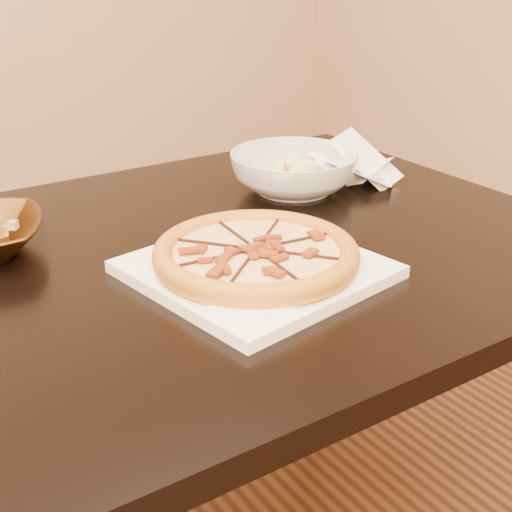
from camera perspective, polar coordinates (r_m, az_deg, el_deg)
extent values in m
cube|color=black|center=(1.11, -8.18, -1.26)|extent=(1.41, 0.91, 0.04)
cylinder|color=black|center=(1.85, 4.91, -3.09)|extent=(0.07, 0.07, 0.71)
cube|color=white|center=(1.04, 0.00, -1.06)|extent=(0.36, 0.36, 0.02)
cube|color=white|center=(1.03, 0.00, -0.51)|extent=(0.31, 0.31, 0.00)
cylinder|color=#AC661C|center=(1.03, 0.00, -0.10)|extent=(0.29, 0.29, 0.01)
torus|color=#AC661C|center=(1.02, 0.00, 0.31)|extent=(0.30, 0.30, 0.03)
cylinder|color=#E9C584|center=(1.02, 0.00, 0.26)|extent=(0.24, 0.24, 0.01)
cube|color=black|center=(1.02, 0.00, 0.51)|extent=(0.03, 0.29, 0.01)
cube|color=black|center=(1.02, 0.00, 0.51)|extent=(0.19, 0.23, 0.01)
cube|color=black|center=(1.02, 0.00, 0.51)|extent=(0.29, 0.03, 0.01)
cube|color=black|center=(1.02, 0.00, 0.51)|extent=(0.23, 0.19, 0.01)
cube|color=maroon|center=(1.03, 1.04, 0.89)|extent=(0.03, 0.02, 0.00)
cube|color=maroon|center=(1.05, 2.00, 1.37)|extent=(0.03, 0.02, 0.00)
cube|color=maroon|center=(1.08, 2.34, 1.99)|extent=(0.03, 0.02, 0.00)
cube|color=maroon|center=(1.05, 0.60, 1.26)|extent=(0.03, 0.03, 0.00)
cube|color=maroon|center=(1.07, 0.44, 1.87)|extent=(0.03, 0.03, 0.00)
cube|color=maroon|center=(1.10, -0.38, 2.42)|extent=(0.02, 0.03, 0.00)
cube|color=maroon|center=(1.05, -0.65, 1.44)|extent=(0.02, 0.03, 0.00)
cube|color=maroon|center=(1.07, -1.83, 1.85)|extent=(0.01, 0.02, 0.00)
cube|color=maroon|center=(1.08, -3.48, 2.05)|extent=(0.02, 0.03, 0.00)
cube|color=maroon|center=(1.04, -2.15, 1.19)|extent=(0.02, 0.03, 0.00)
cube|color=maroon|center=(1.05, -3.84, 1.17)|extent=(0.03, 0.03, 0.00)
cube|color=maroon|center=(1.02, -1.48, 0.72)|extent=(0.03, 0.03, 0.00)
cube|color=maroon|center=(1.02, -3.03, 0.49)|extent=(0.03, 0.02, 0.00)
cube|color=maroon|center=(1.00, -4.38, -0.03)|extent=(0.03, 0.02, 0.00)
cube|color=maroon|center=(1.00, -1.63, 0.21)|extent=(0.02, 0.01, 0.00)
cube|color=maroon|center=(0.98, -2.43, -0.42)|extent=(0.03, 0.02, 0.00)
cube|color=maroon|center=(0.95, -2.58, -1.24)|extent=(0.03, 0.02, 0.00)
cube|color=maroon|center=(0.98, -0.65, -0.30)|extent=(0.03, 0.03, 0.00)
cube|color=maroon|center=(0.96, -0.12, -1.02)|extent=(0.03, 0.03, 0.00)
cube|color=maroon|center=(1.00, 0.27, 0.14)|extent=(0.02, 0.03, 0.00)
cube|color=maroon|center=(0.98, 1.27, -0.42)|extent=(0.02, 0.03, 0.00)
cube|color=maroon|center=(0.97, 2.90, -0.80)|extent=(0.02, 0.03, 0.00)
cube|color=maroon|center=(1.00, 1.42, 0.22)|extent=(0.02, 0.03, 0.00)
cube|color=maroon|center=(1.00, 3.09, 0.09)|extent=(0.02, 0.03, 0.00)
cube|color=maroon|center=(1.01, 4.85, 0.26)|extent=(0.03, 0.03, 0.00)
cube|color=maroon|center=(1.02, 2.24, 0.69)|extent=(0.03, 0.02, 0.00)
cube|color=maroon|center=(1.04, 3.61, 1.05)|extent=(0.03, 0.02, 0.00)
imported|color=silver|center=(1.38, 3.04, 6.70)|extent=(0.31, 0.31, 0.08)
sphere|color=#D8EE9B|center=(1.36, 3.09, 8.96)|extent=(0.04, 0.04, 0.04)
sphere|color=#D8EE9B|center=(1.38, 3.32, 9.20)|extent=(0.04, 0.04, 0.04)
sphere|color=#D8EE9B|center=(1.40, 2.25, 9.42)|extent=(0.04, 0.04, 0.04)
sphere|color=#D8EE9B|center=(1.37, 2.59, 9.03)|extent=(0.04, 0.04, 0.04)
sphere|color=#D8EE9B|center=(1.35, 1.60, 8.88)|extent=(0.04, 0.04, 0.04)
sphere|color=#D8EE9B|center=(1.36, 3.02, 8.94)|extent=(0.04, 0.04, 0.04)
sphere|color=#D8EE9B|center=(1.34, 3.21, 8.67)|extent=(0.04, 0.04, 0.04)
sphere|color=#D8EE9B|center=(1.33, 4.63, 8.54)|extent=(0.04, 0.04, 0.04)
sphere|color=#D8EE9B|center=(1.36, 3.76, 8.94)|extent=(0.04, 0.04, 0.04)
cube|color=#CD7232|center=(1.40, 3.45, 8.99)|extent=(0.02, 0.02, 0.01)
cube|color=#CD7232|center=(1.38, 1.74, 8.84)|extent=(0.02, 0.02, 0.01)
cube|color=#CD7232|center=(1.34, 1.84, 8.34)|extent=(0.02, 0.02, 0.01)
cube|color=#CD7232|center=(1.33, 3.70, 8.18)|extent=(0.02, 0.02, 0.01)
cube|color=#CD7232|center=(1.37, 4.67, 8.59)|extent=(0.02, 0.02, 0.01)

